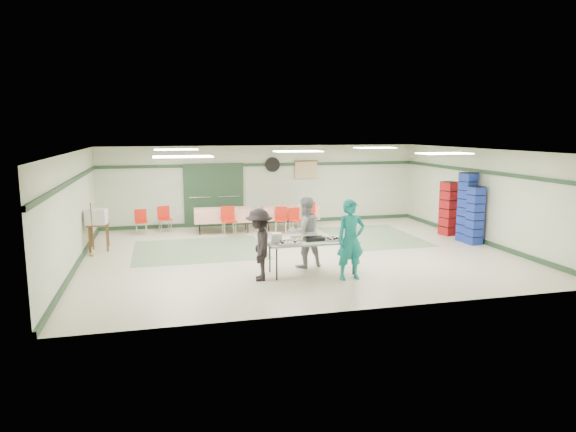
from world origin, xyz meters
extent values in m
plane|color=beige|center=(0.00, 0.00, 0.00)|extent=(11.00, 11.00, 0.00)
plane|color=white|center=(0.00, 0.00, 2.70)|extent=(11.00, 11.00, 0.00)
plane|color=beige|center=(0.00, 4.50, 1.35)|extent=(11.00, 0.00, 11.00)
plane|color=beige|center=(0.00, -4.50, 1.35)|extent=(11.00, 0.00, 11.00)
plane|color=beige|center=(-5.50, 0.00, 1.35)|extent=(0.00, 9.00, 9.00)
plane|color=beige|center=(5.50, 0.00, 1.35)|extent=(0.00, 9.00, 9.00)
cube|color=#1F3923|center=(0.00, 4.47, 2.05)|extent=(11.00, 0.06, 0.10)
cube|color=#1F3923|center=(0.00, 4.47, 0.06)|extent=(11.00, 0.06, 0.12)
cube|color=#1F3923|center=(-5.47, 0.00, 2.05)|extent=(0.06, 9.00, 0.10)
cube|color=#1F3923|center=(-5.47, 0.00, 0.06)|extent=(0.06, 9.00, 0.12)
cube|color=#1F3923|center=(5.47, 0.00, 2.05)|extent=(0.06, 9.00, 0.10)
cube|color=#1F3923|center=(5.47, 0.00, 0.06)|extent=(0.06, 9.00, 0.12)
cube|color=slate|center=(-2.50, 1.00, 0.00)|extent=(3.50, 3.00, 0.01)
cube|color=slate|center=(2.80, 1.50, 0.00)|extent=(2.50, 3.50, 0.01)
cube|color=gray|center=(-2.20, 4.44, 1.05)|extent=(0.90, 0.06, 2.10)
cube|color=gray|center=(-1.25, 4.44, 1.05)|extent=(0.90, 0.06, 2.10)
cube|color=#1F3923|center=(-1.73, 4.42, 1.05)|extent=(2.00, 0.03, 2.15)
cylinder|color=black|center=(0.30, 4.44, 2.05)|extent=(0.50, 0.10, 0.50)
cube|color=tan|center=(1.50, 4.44, 1.85)|extent=(0.80, 0.02, 0.60)
cube|color=#A5A5A0|center=(-0.22, -1.96, 0.74)|extent=(2.06, 0.86, 0.04)
cylinder|color=black|center=(-1.10, -2.31, 0.36)|extent=(0.04, 0.04, 0.72)
cylinder|color=black|center=(0.68, -2.28, 0.36)|extent=(0.04, 0.04, 0.72)
cylinder|color=black|center=(-1.11, -1.64, 0.36)|extent=(0.04, 0.04, 0.72)
cylinder|color=black|center=(0.67, -1.62, 0.36)|extent=(0.04, 0.04, 0.72)
cube|color=silver|center=(0.35, -2.00, 0.77)|extent=(0.53, 0.41, 0.02)
cube|color=silver|center=(-0.33, -1.78, 0.77)|extent=(0.53, 0.41, 0.02)
cube|color=silver|center=(-0.80, -2.12, 0.77)|extent=(0.54, 0.41, 0.02)
cube|color=black|center=(-0.16, -1.96, 0.80)|extent=(0.45, 0.28, 0.08)
cube|color=white|center=(-1.02, -1.95, 0.86)|extent=(0.22, 0.21, 0.20)
imported|color=#128180|center=(0.48, -2.60, 0.88)|extent=(0.66, 0.46, 1.76)
imported|color=#99999F|center=(-0.20, -1.37, 0.84)|extent=(0.93, 0.79, 1.68)
imported|color=black|center=(-1.45, -2.18, 0.78)|extent=(0.74, 1.09, 1.56)
cube|color=red|center=(0.63, 3.27, 0.74)|extent=(1.87, 0.91, 0.05)
cube|color=red|center=(0.63, 3.27, 0.55)|extent=(1.87, 0.93, 0.40)
cylinder|color=black|center=(-0.15, 3.02, 0.36)|extent=(0.04, 0.04, 0.72)
cylinder|color=black|center=(1.36, 2.92, 0.36)|extent=(0.04, 0.04, 0.72)
cylinder|color=black|center=(-0.10, 3.63, 0.36)|extent=(0.04, 0.04, 0.72)
cylinder|color=black|center=(1.41, 3.52, 0.36)|extent=(0.04, 0.04, 0.72)
cube|color=red|center=(-1.57, 3.27, 0.74)|extent=(1.84, 0.88, 0.05)
cube|color=red|center=(-1.57, 3.27, 0.55)|extent=(1.84, 0.90, 0.40)
cylinder|color=black|center=(-2.34, 3.01, 0.36)|extent=(0.04, 0.04, 0.72)
cylinder|color=black|center=(-0.84, 2.93, 0.36)|extent=(0.04, 0.04, 0.72)
cylinder|color=black|center=(-2.30, 3.61, 0.36)|extent=(0.04, 0.04, 0.72)
cylinder|color=black|center=(-0.80, 3.53, 0.36)|extent=(0.04, 0.04, 0.72)
cube|color=red|center=(0.63, 2.62, 0.40)|extent=(0.40, 0.40, 0.04)
cube|color=red|center=(0.62, 2.78, 0.60)|extent=(0.37, 0.07, 0.37)
cylinder|color=silver|center=(0.50, 2.46, 0.19)|extent=(0.02, 0.02, 0.38)
cylinder|color=silver|center=(0.79, 2.49, 0.19)|extent=(0.02, 0.02, 0.38)
cylinder|color=silver|center=(0.47, 2.75, 0.19)|extent=(0.02, 0.02, 0.38)
cylinder|color=silver|center=(0.77, 2.78, 0.19)|extent=(0.02, 0.02, 0.38)
cube|color=red|center=(0.16, 2.62, 0.43)|extent=(0.48, 0.48, 0.04)
cube|color=red|center=(0.21, 2.79, 0.64)|extent=(0.38, 0.15, 0.39)
cylinder|color=silver|center=(-0.03, 2.52, 0.20)|extent=(0.02, 0.02, 0.41)
cylinder|color=silver|center=(0.26, 2.43, 0.20)|extent=(0.02, 0.02, 0.41)
cylinder|color=silver|center=(0.06, 2.81, 0.20)|extent=(0.02, 0.02, 0.41)
cylinder|color=silver|center=(0.35, 2.72, 0.20)|extent=(0.02, 0.02, 0.41)
cube|color=red|center=(1.10, 2.62, 0.48)|extent=(0.47, 0.47, 0.04)
cube|color=red|center=(1.12, 2.82, 0.72)|extent=(0.44, 0.07, 0.44)
cylinder|color=silver|center=(0.92, 2.46, 0.23)|extent=(0.02, 0.02, 0.46)
cylinder|color=silver|center=(1.27, 2.43, 0.23)|extent=(0.02, 0.02, 0.46)
cylinder|color=silver|center=(0.94, 2.81, 0.23)|extent=(0.02, 0.02, 0.46)
cylinder|color=silver|center=(1.29, 2.78, 0.23)|extent=(0.02, 0.02, 0.46)
cube|color=red|center=(-1.47, 2.62, 0.47)|extent=(0.44, 0.44, 0.04)
cube|color=red|center=(-1.48, 2.81, 0.70)|extent=(0.42, 0.06, 0.42)
cylinder|color=silver|center=(-1.63, 2.44, 0.22)|extent=(0.02, 0.02, 0.44)
cylinder|color=silver|center=(-1.30, 2.46, 0.22)|extent=(0.02, 0.02, 0.44)
cylinder|color=silver|center=(-1.65, 2.78, 0.22)|extent=(0.02, 0.02, 0.44)
cylinder|color=silver|center=(-1.31, 2.80, 0.22)|extent=(0.02, 0.02, 0.44)
cube|color=red|center=(-3.37, 3.67, 0.43)|extent=(0.46, 0.46, 0.04)
cube|color=red|center=(-3.41, 3.84, 0.64)|extent=(0.39, 0.12, 0.39)
cylinder|color=silver|center=(-3.49, 3.49, 0.20)|extent=(0.02, 0.02, 0.41)
cylinder|color=silver|center=(-3.19, 3.55, 0.20)|extent=(0.02, 0.02, 0.41)
cylinder|color=silver|center=(-3.56, 3.79, 0.20)|extent=(0.02, 0.02, 0.41)
cylinder|color=silver|center=(-3.25, 3.85, 0.20)|extent=(0.02, 0.02, 0.41)
cube|color=red|center=(-4.09, 3.47, 0.40)|extent=(0.40, 0.40, 0.04)
cube|color=red|center=(-4.11, 3.63, 0.60)|extent=(0.37, 0.07, 0.37)
cylinder|color=silver|center=(-4.23, 3.31, 0.19)|extent=(0.02, 0.02, 0.38)
cylinder|color=silver|center=(-3.93, 3.34, 0.19)|extent=(0.02, 0.02, 0.38)
cylinder|color=silver|center=(-4.25, 3.60, 0.19)|extent=(0.02, 0.02, 0.38)
cylinder|color=silver|center=(-3.96, 3.63, 0.19)|extent=(0.02, 0.02, 0.38)
cube|color=navy|center=(5.15, -0.20, 0.83)|extent=(0.40, 0.40, 1.66)
cube|color=#A71016|center=(5.15, 1.17, 0.83)|extent=(0.52, 0.52, 1.66)
cube|color=navy|center=(5.15, 0.22, 1.01)|extent=(0.46, 0.46, 2.02)
cube|color=brown|center=(-5.15, 1.74, 0.72)|extent=(0.60, 0.89, 0.05)
cube|color=brown|center=(-5.35, 1.37, 0.35)|extent=(0.05, 0.05, 0.70)
cube|color=brown|center=(-4.91, 1.40, 0.35)|extent=(0.05, 0.05, 0.70)
cube|color=brown|center=(-5.39, 2.08, 0.35)|extent=(0.05, 0.05, 0.70)
cube|color=brown|center=(-4.95, 2.11, 0.35)|extent=(0.05, 0.05, 0.70)
cube|color=beige|center=(-5.15, 1.49, 0.95)|extent=(0.56, 0.50, 0.40)
cylinder|color=brown|center=(-5.23, 1.12, 0.71)|extent=(0.08, 0.22, 1.35)
camera|label=1|loc=(-3.48, -12.80, 3.22)|focal=32.00mm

